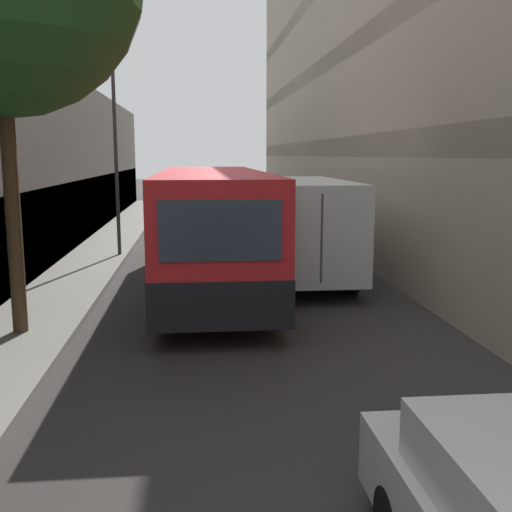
{
  "coord_description": "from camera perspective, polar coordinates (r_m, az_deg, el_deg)",
  "views": [
    {
      "loc": [
        -1.13,
        -0.03,
        3.5
      ],
      "look_at": [
        -0.01,
        11.16,
        1.6
      ],
      "focal_mm": 42.0,
      "sensor_mm": 36.0,
      "label": 1
    }
  ],
  "objects": [
    {
      "name": "bus",
      "position": [
        16.09,
        -4.21,
        2.92
      ],
      "size": [
        2.63,
        11.6,
        3.09
      ],
      "color": "red",
      "rests_on": "ground_plane"
    },
    {
      "name": "street_lamp",
      "position": [
        20.72,
        -13.36,
        13.41
      ],
      "size": [
        0.36,
        0.8,
        6.96
      ],
      "color": "#38383D",
      "rests_on": "sidewalk_left"
    },
    {
      "name": "box_truck",
      "position": [
        17.67,
        3.57,
        3.28
      ],
      "size": [
        2.45,
        8.33,
        2.82
      ],
      "color": "silver",
      "rests_on": "ground_plane"
    },
    {
      "name": "ground_plane",
      "position": [
        15.48,
        -1.36,
        -3.48
      ],
      "size": [
        150.0,
        150.0,
        0.0
      ],
      "primitive_type": "plane",
      "color": "#33302D"
    },
    {
      "name": "sidewalk_left",
      "position": [
        15.79,
        -18.03,
        -3.4
      ],
      "size": [
        2.03,
        60.0,
        0.16
      ],
      "color": "gray",
      "rests_on": "ground_plane"
    }
  ]
}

